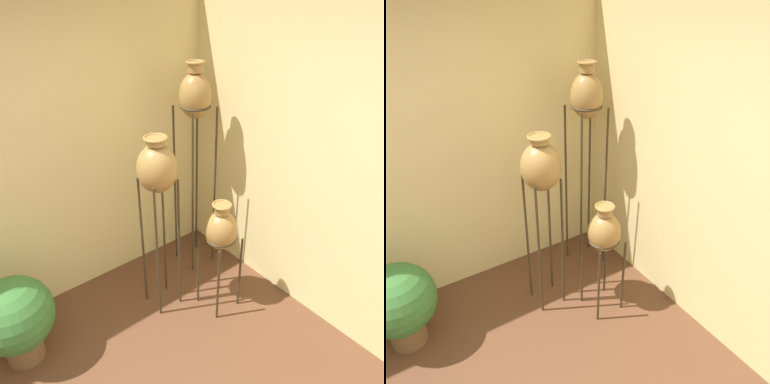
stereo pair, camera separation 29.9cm
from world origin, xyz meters
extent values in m
cylinder|color=#382D1E|center=(1.48, 1.45, 0.83)|extent=(0.02, 0.02, 1.65)
cylinder|color=#382D1E|center=(1.75, 1.45, 0.83)|extent=(0.02, 0.02, 1.65)
cylinder|color=#382D1E|center=(1.48, 1.72, 0.83)|extent=(0.02, 0.02, 1.65)
cylinder|color=#382D1E|center=(1.75, 1.72, 0.83)|extent=(0.02, 0.02, 1.65)
torus|color=#382D1E|center=(1.61, 1.58, 1.65)|extent=(0.28, 0.28, 0.02)
ellipsoid|color=olive|center=(1.61, 1.58, 1.74)|extent=(0.28, 0.28, 0.39)
cylinder|color=olive|center=(1.61, 1.58, 1.97)|extent=(0.12, 0.12, 0.08)
torus|color=olive|center=(1.61, 1.58, 2.01)|extent=(0.16, 0.16, 0.02)
cylinder|color=#382D1E|center=(0.89, 1.18, 0.63)|extent=(0.02, 0.02, 1.27)
cylinder|color=#382D1E|center=(1.11, 1.18, 0.63)|extent=(0.02, 0.02, 1.27)
cylinder|color=#382D1E|center=(0.89, 1.40, 0.63)|extent=(0.02, 0.02, 1.27)
cylinder|color=#382D1E|center=(1.11, 1.40, 0.63)|extent=(0.02, 0.02, 1.27)
torus|color=#382D1E|center=(1.00, 1.29, 1.27)|extent=(0.23, 0.23, 0.02)
ellipsoid|color=olive|center=(1.00, 1.29, 1.36)|extent=(0.31, 0.31, 0.39)
cylinder|color=olive|center=(1.00, 1.29, 1.57)|extent=(0.14, 0.14, 0.05)
torus|color=olive|center=(1.00, 1.29, 1.60)|extent=(0.18, 0.18, 0.02)
cylinder|color=#382D1E|center=(1.25, 0.83, 0.37)|extent=(0.02, 0.02, 0.73)
cylinder|color=#382D1E|center=(1.51, 0.83, 0.37)|extent=(0.02, 0.02, 0.73)
cylinder|color=#382D1E|center=(1.25, 1.08, 0.37)|extent=(0.02, 0.02, 0.73)
cylinder|color=#382D1E|center=(1.51, 1.08, 0.37)|extent=(0.02, 0.02, 0.73)
torus|color=#382D1E|center=(1.38, 0.95, 0.73)|extent=(0.26, 0.26, 0.02)
ellipsoid|color=olive|center=(1.38, 0.95, 0.81)|extent=(0.27, 0.27, 0.34)
cylinder|color=olive|center=(1.38, 0.95, 1.01)|extent=(0.12, 0.12, 0.07)
torus|color=olive|center=(1.38, 0.95, 1.05)|extent=(0.16, 0.16, 0.02)
cylinder|color=brown|center=(-0.18, 1.48, 0.12)|extent=(0.28, 0.28, 0.24)
torus|color=brown|center=(-0.18, 1.48, 0.24)|extent=(0.31, 0.31, 0.02)
sphere|color=#387033|center=(-0.18, 1.48, 0.46)|extent=(0.57, 0.57, 0.57)
camera|label=1|loc=(-0.38, -0.85, 2.58)|focal=35.00mm
camera|label=2|loc=(-0.14, -1.03, 2.58)|focal=35.00mm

